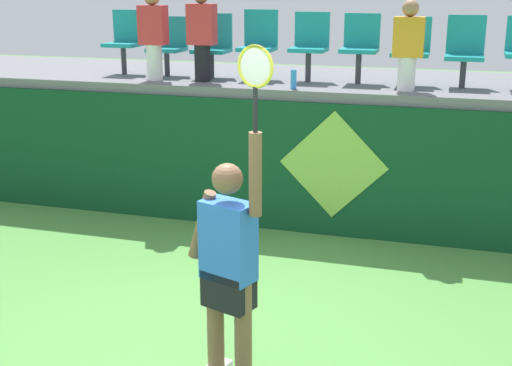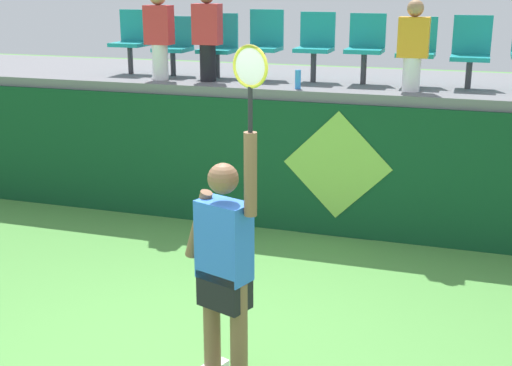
{
  "view_description": "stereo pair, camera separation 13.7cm",
  "coord_description": "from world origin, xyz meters",
  "px_view_note": "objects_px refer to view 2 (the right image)",
  "views": [
    {
      "loc": [
        1.83,
        -4.47,
        2.9
      ],
      "look_at": [
        0.17,
        1.13,
        1.18
      ],
      "focal_mm": 48.12,
      "sensor_mm": 36.0,
      "label": 1
    },
    {
      "loc": [
        1.96,
        -4.43,
        2.9
      ],
      "look_at": [
        0.17,
        1.13,
        1.18
      ],
      "focal_mm": 48.12,
      "sensor_mm": 36.0,
      "label": 2
    }
  ],
  "objects_px": {
    "water_bottle": "(298,79)",
    "stadium_chair_2": "(219,44)",
    "tennis_player": "(225,264)",
    "spectator_2": "(207,34)",
    "stadium_chair_3": "(264,42)",
    "stadium_chair_5": "(366,44)",
    "stadium_chair_1": "(175,44)",
    "stadium_chair_7": "(471,50)",
    "spectator_1": "(413,45)",
    "stadium_chair_6": "(417,48)",
    "stadium_chair_0": "(132,38)",
    "spectator_0": "(159,32)",
    "stadium_chair_4": "(315,43)"
  },
  "relations": [
    {
      "from": "tennis_player",
      "to": "spectator_2",
      "type": "height_order",
      "value": "spectator_2"
    },
    {
      "from": "spectator_0",
      "to": "water_bottle",
      "type": "bearing_deg",
      "value": -7.02
    },
    {
      "from": "stadium_chair_2",
      "to": "spectator_0",
      "type": "relative_size",
      "value": 0.72
    },
    {
      "from": "stadium_chair_4",
      "to": "stadium_chair_7",
      "type": "bearing_deg",
      "value": 0.12
    },
    {
      "from": "stadium_chair_0",
      "to": "spectator_0",
      "type": "height_order",
      "value": "spectator_0"
    },
    {
      "from": "water_bottle",
      "to": "stadium_chair_0",
      "type": "height_order",
      "value": "stadium_chair_0"
    },
    {
      "from": "stadium_chair_0",
      "to": "stadium_chair_6",
      "type": "xyz_separation_m",
      "value": [
        3.76,
        -0.0,
        -0.02
      ]
    },
    {
      "from": "stadium_chair_7",
      "to": "stadium_chair_5",
      "type": "bearing_deg",
      "value": -179.73
    },
    {
      "from": "stadium_chair_3",
      "to": "spectator_2",
      "type": "relative_size",
      "value": 0.77
    },
    {
      "from": "stadium_chair_7",
      "to": "stadium_chair_3",
      "type": "bearing_deg",
      "value": -179.99
    },
    {
      "from": "stadium_chair_0",
      "to": "spectator_0",
      "type": "relative_size",
      "value": 0.75
    },
    {
      "from": "tennis_player",
      "to": "stadium_chair_0",
      "type": "bearing_deg",
      "value": 124.5
    },
    {
      "from": "stadium_chair_2",
      "to": "stadium_chair_6",
      "type": "height_order",
      "value": "stadium_chair_2"
    },
    {
      "from": "water_bottle",
      "to": "stadium_chair_1",
      "type": "height_order",
      "value": "stadium_chair_1"
    },
    {
      "from": "stadium_chair_0",
      "to": "stadium_chair_6",
      "type": "height_order",
      "value": "stadium_chair_0"
    },
    {
      "from": "tennis_player",
      "to": "stadium_chair_2",
      "type": "relative_size",
      "value": 3.11
    },
    {
      "from": "tennis_player",
      "to": "stadium_chair_2",
      "type": "xyz_separation_m",
      "value": [
        -1.61,
        4.17,
        1.18
      ]
    },
    {
      "from": "stadium_chair_0",
      "to": "stadium_chair_6",
      "type": "bearing_deg",
      "value": -0.02
    },
    {
      "from": "stadium_chair_0",
      "to": "stadium_chair_7",
      "type": "height_order",
      "value": "stadium_chair_0"
    },
    {
      "from": "stadium_chair_0",
      "to": "spectator_2",
      "type": "relative_size",
      "value": 0.75
    },
    {
      "from": "water_bottle",
      "to": "stadium_chair_7",
      "type": "height_order",
      "value": "stadium_chair_7"
    },
    {
      "from": "tennis_player",
      "to": "spectator_2",
      "type": "distance_m",
      "value": 4.31
    },
    {
      "from": "stadium_chair_3",
      "to": "stadium_chair_5",
      "type": "distance_m",
      "value": 1.29
    },
    {
      "from": "stadium_chair_5",
      "to": "stadium_chair_3",
      "type": "bearing_deg",
      "value": 179.77
    },
    {
      "from": "stadium_chair_3",
      "to": "stadium_chair_5",
      "type": "relative_size",
      "value": 1.04
    },
    {
      "from": "stadium_chair_1",
      "to": "spectator_2",
      "type": "height_order",
      "value": "spectator_2"
    },
    {
      "from": "stadium_chair_0",
      "to": "stadium_chair_4",
      "type": "xyz_separation_m",
      "value": [
        2.53,
        0.0,
        0.0
      ]
    },
    {
      "from": "water_bottle",
      "to": "spectator_1",
      "type": "bearing_deg",
      "value": 10.45
    },
    {
      "from": "tennis_player",
      "to": "stadium_chair_5",
      "type": "bearing_deg",
      "value": 86.0
    },
    {
      "from": "tennis_player",
      "to": "spectator_1",
      "type": "relative_size",
      "value": 2.48
    },
    {
      "from": "stadium_chair_4",
      "to": "stadium_chair_3",
      "type": "bearing_deg",
      "value": 179.7
    },
    {
      "from": "spectator_2",
      "to": "stadium_chair_0",
      "type": "bearing_deg",
      "value": 162.37
    },
    {
      "from": "stadium_chair_3",
      "to": "spectator_2",
      "type": "distance_m",
      "value": 0.74
    },
    {
      "from": "stadium_chair_5",
      "to": "spectator_1",
      "type": "xyz_separation_m",
      "value": [
        0.61,
        -0.46,
        0.05
      ]
    },
    {
      "from": "stadium_chair_5",
      "to": "stadium_chair_7",
      "type": "relative_size",
      "value": 1.01
    },
    {
      "from": "stadium_chair_3",
      "to": "stadium_chair_4",
      "type": "distance_m",
      "value": 0.67
    },
    {
      "from": "stadium_chair_1",
      "to": "spectator_2",
      "type": "distance_m",
      "value": 0.76
    },
    {
      "from": "spectator_1",
      "to": "stadium_chair_6",
      "type": "bearing_deg",
      "value": 90.0
    },
    {
      "from": "stadium_chair_4",
      "to": "spectator_0",
      "type": "relative_size",
      "value": 0.75
    },
    {
      "from": "stadium_chair_0",
      "to": "stadium_chair_4",
      "type": "height_order",
      "value": "stadium_chair_4"
    },
    {
      "from": "stadium_chair_2",
      "to": "spectator_2",
      "type": "bearing_deg",
      "value": -90.0
    },
    {
      "from": "stadium_chair_3",
      "to": "spectator_2",
      "type": "xyz_separation_m",
      "value": [
        -0.61,
        -0.4,
        0.11
      ]
    },
    {
      "from": "water_bottle",
      "to": "stadium_chair_2",
      "type": "distance_m",
      "value": 1.46
    },
    {
      "from": "stadium_chair_6",
      "to": "spectator_2",
      "type": "bearing_deg",
      "value": -171.02
    },
    {
      "from": "tennis_player",
      "to": "stadium_chair_1",
      "type": "xyz_separation_m",
      "value": [
        -2.24,
        4.17,
        1.16
      ]
    },
    {
      "from": "stadium_chair_5",
      "to": "stadium_chair_6",
      "type": "bearing_deg",
      "value": 0.01
    },
    {
      "from": "water_bottle",
      "to": "stadium_chair_1",
      "type": "relative_size",
      "value": 0.29
    },
    {
      "from": "water_bottle",
      "to": "stadium_chair_1",
      "type": "bearing_deg",
      "value": 159.71
    },
    {
      "from": "spectator_2",
      "to": "stadium_chair_5",
      "type": "bearing_deg",
      "value": 11.77
    },
    {
      "from": "stadium_chair_3",
      "to": "stadium_chair_7",
      "type": "distance_m",
      "value": 2.52
    }
  ]
}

